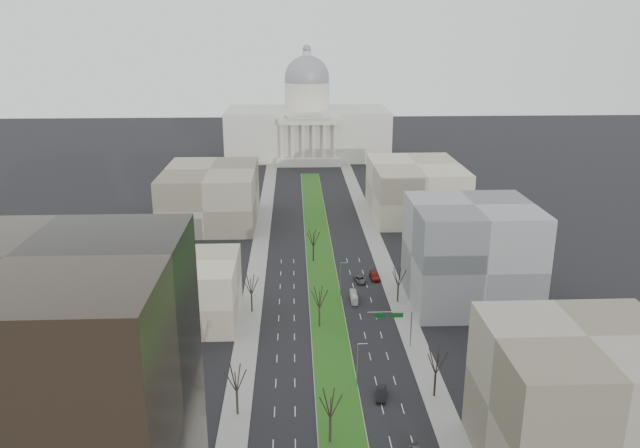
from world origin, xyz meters
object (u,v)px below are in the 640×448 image
object	(u,v)px
car_red	(375,276)
car_black	(381,394)
box_van	(354,297)
car_grey_far	(360,279)

from	to	relation	value
car_red	car_black	bearing A→B (deg)	-98.97
car_black	box_van	size ratio (longest dim) A/B	0.72
car_red	box_van	world-z (taller)	box_van
car_black	car_grey_far	xyz separation A→B (m)	(1.80, 52.62, -0.09)
car_red	car_grey_far	world-z (taller)	car_red
car_red	box_van	size ratio (longest dim) A/B	0.83
car_black	car_grey_far	bearing A→B (deg)	97.56
car_black	car_red	world-z (taller)	car_red
car_grey_far	car_red	bearing A→B (deg)	15.75
car_grey_far	box_van	distance (m)	11.66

